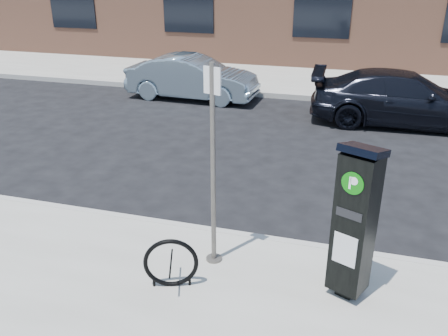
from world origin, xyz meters
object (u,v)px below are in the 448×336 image
at_px(bike_rack, 171,263).
at_px(car_dark, 404,98).
at_px(parking_kiosk, 355,222).
at_px(sign_pole, 213,170).
at_px(car_silver, 192,78).

relative_size(bike_rack, car_dark, 0.14).
bearing_deg(bike_rack, parking_kiosk, -6.87).
distance_m(parking_kiosk, sign_pole, 1.74).
bearing_deg(bike_rack, car_dark, 50.25).
bearing_deg(bike_rack, car_silver, 89.18).
bearing_deg(parking_kiosk, car_silver, 144.55).
xyz_separation_m(bike_rack, car_dark, (2.96, 7.85, 0.19)).
bearing_deg(parking_kiosk, sign_pole, -163.60).
relative_size(parking_kiosk, bike_rack, 2.89).
xyz_separation_m(parking_kiosk, car_dark, (0.95, 7.42, -0.46)).
bearing_deg(car_silver, bike_rack, -159.85).
xyz_separation_m(sign_pole, bike_rack, (-0.32, -0.66, -0.96)).
bearing_deg(car_dark, parking_kiosk, 170.45).
height_order(sign_pole, car_silver, sign_pole).
height_order(sign_pole, bike_rack, sign_pole).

